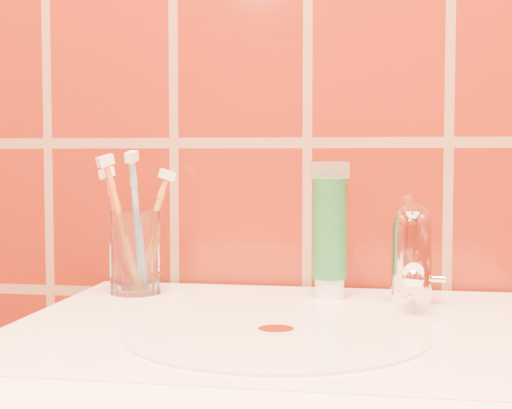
# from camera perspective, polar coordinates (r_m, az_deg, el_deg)

# --- Properties ---
(glass_tumbler) EXTENTS (0.08, 0.08, 0.11)m
(glass_tumbler) POSITION_cam_1_polar(r_m,az_deg,el_deg) (1.01, -8.76, -3.43)
(glass_tumbler) COLOR white
(glass_tumbler) RESTS_ON pedestal_sink
(toothpaste_tube) EXTENTS (0.05, 0.04, 0.17)m
(toothpaste_tube) POSITION_cam_1_polar(r_m,az_deg,el_deg) (0.96, 5.39, -2.19)
(toothpaste_tube) COLOR white
(toothpaste_tube) RESTS_ON pedestal_sink
(faucet) EXTENTS (0.05, 0.11, 0.12)m
(faucet) POSITION_cam_1_polar(r_m,az_deg,el_deg) (0.94, 11.27, -3.29)
(faucet) COLOR white
(faucet) RESTS_ON pedestal_sink
(toothbrush_0) EXTENTS (0.12, 0.11, 0.17)m
(toothbrush_0) POSITION_cam_1_polar(r_m,az_deg,el_deg) (1.02, -7.69, -1.92)
(toothbrush_0) COLOR #C57E22
(toothbrush_0) RESTS_ON glass_tumbler
(toothbrush_1) EXTENTS (0.03, 0.09, 0.19)m
(toothbrush_1) POSITION_cam_1_polar(r_m,az_deg,el_deg) (0.98, -8.64, -1.42)
(toothbrush_1) COLOR #72A8CC
(toothbrush_1) RESTS_ON glass_tumbler
(toothbrush_2) EXTENTS (0.11, 0.11, 0.19)m
(toothbrush_2) POSITION_cam_1_polar(r_m,az_deg,el_deg) (0.98, -9.68, -1.58)
(toothbrush_2) COLOR orange
(toothbrush_2) RESTS_ON glass_tumbler
(toothbrush_3) EXTENTS (0.11, 0.10, 0.17)m
(toothbrush_3) POSITION_cam_1_polar(r_m,az_deg,el_deg) (1.01, -9.97, -1.89)
(toothbrush_3) COLOR #B02A25
(toothbrush_3) RESTS_ON glass_tumbler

